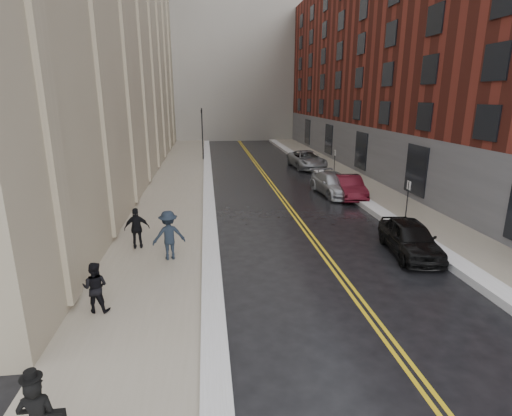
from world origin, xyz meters
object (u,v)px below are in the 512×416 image
object	(u,v)px
car_silver_near	(334,184)
pedestrian_c	(137,228)
car_maroon	(349,187)
car_silver_far	(307,160)
car_black	(410,238)
pedestrian_b	(169,235)
pedestrian_a	(95,287)

from	to	relation	value
car_silver_near	pedestrian_c	world-z (taller)	pedestrian_c
car_maroon	car_silver_far	world-z (taller)	car_silver_far
car_silver_far	car_silver_near	bearing A→B (deg)	-97.38
car_silver_near	car_silver_far	xyz separation A→B (m)	(0.72, 10.17, 0.06)
car_maroon	car_silver_far	xyz separation A→B (m)	(0.00, 11.09, 0.06)
car_silver_far	car_black	bearing A→B (deg)	-95.52
car_black	car_maroon	distance (m)	9.61
car_maroon	pedestrian_c	distance (m)	14.38
pedestrian_b	pedestrian_c	world-z (taller)	pedestrian_b
car_maroon	pedestrian_a	world-z (taller)	pedestrian_a
car_maroon	pedestrian_b	distance (m)	14.05
car_black	pedestrian_c	bearing A→B (deg)	178.47
car_silver_far	pedestrian_b	world-z (taller)	pedestrian_b
car_silver_near	pedestrian_c	bearing A→B (deg)	-147.97
car_silver_near	car_silver_far	bearing A→B (deg)	80.23
car_black	pedestrian_a	world-z (taller)	pedestrian_a
pedestrian_b	car_black	bearing A→B (deg)	164.71
car_silver_far	pedestrian_c	world-z (taller)	pedestrian_c
car_black	car_silver_far	size ratio (longest dim) A/B	0.76
car_silver_far	pedestrian_a	distance (m)	27.10
car_silver_near	pedestrian_a	bearing A→B (deg)	-135.83
pedestrian_b	pedestrian_c	xyz separation A→B (m)	(-1.43, 1.35, -0.11)
car_silver_near	pedestrian_b	bearing A→B (deg)	-140.06
pedestrian_b	pedestrian_c	distance (m)	1.97
car_maroon	car_silver_near	distance (m)	1.17
car_silver_near	pedestrian_a	distance (m)	18.19
car_silver_near	pedestrian_c	size ratio (longest dim) A/B	2.80
pedestrian_b	pedestrian_c	size ratio (longest dim) A/B	1.12
pedestrian_a	pedestrian_c	bearing A→B (deg)	-87.16
pedestrian_a	pedestrian_b	world-z (taller)	pedestrian_b
car_silver_far	pedestrian_a	bearing A→B (deg)	-120.65
car_silver_far	pedestrian_b	size ratio (longest dim) A/B	2.81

